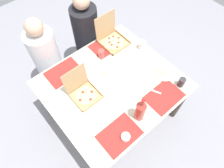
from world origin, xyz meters
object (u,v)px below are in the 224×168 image
plate_far_left (141,69)px  cup_clear_left (101,54)px  cup_spare (181,82)px  diner_left_seat (48,61)px  cup_red (142,45)px  soda_bottle (140,110)px  diner_right_seat (87,38)px  plate_near_right (164,72)px  pizza_box_corner_right (112,39)px  condiment_bowl (126,137)px  pizza_box_corner_left (83,92)px  plate_far_right (102,74)px

plate_far_left → cup_clear_left: 0.46m
cup_spare → diner_left_seat: size_ratio=0.09×
plate_far_left → cup_red: 0.31m
soda_bottle → diner_right_seat: 1.36m
soda_bottle → diner_left_seat: (-0.25, 1.27, -0.34)m
plate_near_right → cup_red: cup_red is taller
pizza_box_corner_right → cup_red: (0.19, -0.29, -0.00)m
diner_right_seat → condiment_bowl: bearing=-112.7°
pizza_box_corner_left → diner_right_seat: (0.58, 0.76, -0.24)m
diner_left_seat → cup_spare: bearing=-58.4°
plate_far_right → condiment_bowl: (-0.26, -0.65, 0.01)m
plate_near_right → cup_spare: bearing=-87.2°
plate_near_right → cup_clear_left: 0.69m
cup_red → diner_left_seat: 1.14m
plate_near_right → cup_clear_left: size_ratio=2.16×
condiment_bowl → pizza_box_corner_right: bearing=55.2°
soda_bottle → pizza_box_corner_left: bearing=115.4°
cup_clear_left → plate_near_right: bearing=-58.2°
pizza_box_corner_right → cup_red: bearing=-56.4°
plate_far_right → pizza_box_corner_right: bearing=36.0°
cup_red → cup_clear_left: bearing=156.1°
plate_far_left → cup_spare: (0.16, -0.39, 0.04)m
cup_spare → cup_red: 0.61m
soda_bottle → cup_spare: 0.56m
soda_bottle → condiment_bowl: bearing=-163.5°
cup_red → diner_left_seat: bearing=140.9°
plate_far_left → soda_bottle: 0.55m
pizza_box_corner_right → soda_bottle: 0.96m
cup_clear_left → condiment_bowl: size_ratio=1.34×
pizza_box_corner_left → diner_right_seat: 0.98m
cup_red → diner_right_seat: size_ratio=0.08×
plate_far_right → pizza_box_corner_left: bearing=-165.9°
pizza_box_corner_right → condiment_bowl: pizza_box_corner_right is taller
pizza_box_corner_left → plate_far_right: pizza_box_corner_left is taller
pizza_box_corner_right → pizza_box_corner_left: 0.75m
cup_red → condiment_bowl: bearing=-142.5°
plate_far_right → soda_bottle: size_ratio=0.68×
plate_near_right → plate_far_right: bearing=141.5°
cup_clear_left → cup_red: 0.47m
pizza_box_corner_left → plate_far_left: bearing=-13.7°
plate_far_right → diner_right_seat: (0.30, 0.69, -0.21)m
plate_near_right → cup_clear_left: bearing=121.8°
pizza_box_corner_left → cup_spare: (0.80, -0.54, 0.01)m
cup_red → diner_right_seat: (-0.28, 0.70, -0.24)m
cup_spare → diner_right_seat: size_ratio=0.09×
plate_far_left → condiment_bowl: 0.75m
soda_bottle → diner_left_seat: diner_left_seat is taller
diner_left_seat → soda_bottle: bearing=-78.9°
diner_right_seat → pizza_box_corner_left: bearing=-127.2°
condiment_bowl → diner_right_seat: size_ratio=0.07×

